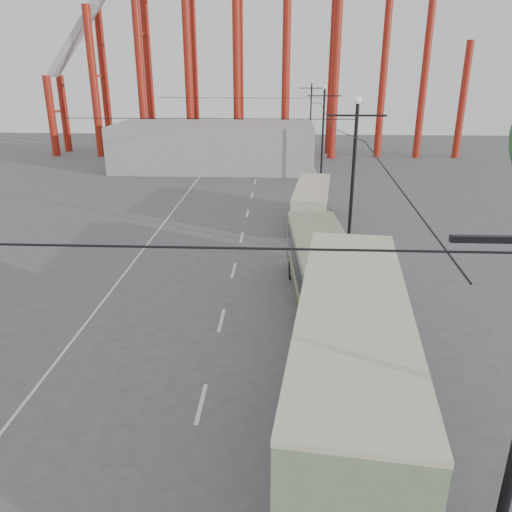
# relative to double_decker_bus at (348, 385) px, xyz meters

# --- Properties ---
(ground) EXTENTS (160.00, 160.00, 0.00)m
(ground) POSITION_rel_double_decker_bus_xyz_m (-3.35, -0.87, -3.07)
(ground) COLOR #505053
(ground) RESTS_ON ground
(road_markings) EXTENTS (12.52, 120.00, 0.01)m
(road_markings) POSITION_rel_double_decker_bus_xyz_m (-4.21, 18.83, -3.06)
(road_markings) COLOR silver
(road_markings) RESTS_ON ground
(lamp_post_mid) EXTENTS (3.20, 0.44, 9.32)m
(lamp_post_mid) POSITION_rel_double_decker_bus_xyz_m (2.25, 17.13, 1.61)
(lamp_post_mid) COLOR black
(lamp_post_mid) RESTS_ON ground
(lamp_post_far) EXTENTS (3.20, 0.44, 9.32)m
(lamp_post_far) POSITION_rel_double_decker_bus_xyz_m (2.25, 39.13, 1.61)
(lamp_post_far) COLOR black
(lamp_post_far) RESTS_ON ground
(lamp_post_distant) EXTENTS (3.20, 0.44, 9.32)m
(lamp_post_distant) POSITION_rel_double_decker_bus_xyz_m (2.25, 61.13, 1.61)
(lamp_post_distant) COLOR black
(lamp_post_distant) RESTS_ON ground
(fairground_shed) EXTENTS (22.00, 10.00, 5.00)m
(fairground_shed) POSITION_rel_double_decker_bus_xyz_m (-9.35, 46.13, -0.57)
(fairground_shed) COLOR gray
(fairground_shed) RESTS_ON ground
(double_decker_bus) EXTENTS (3.77, 10.44, 5.48)m
(double_decker_bus) POSITION_rel_double_decker_bus_xyz_m (0.00, 0.00, 0.00)
(double_decker_bus) COLOR #3B4324
(double_decker_bus) RESTS_ON ground
(single_decker_green) EXTENTS (3.21, 11.27, 3.15)m
(single_decker_green) POSITION_rel_double_decker_bus_xyz_m (0.23, 10.79, -1.29)
(single_decker_green) COLOR #6F7E5C
(single_decker_green) RESTS_ON ground
(single_decker_cream) EXTENTS (3.33, 9.39, 2.86)m
(single_decker_cream) POSITION_rel_double_decker_bus_xyz_m (0.50, 24.41, -1.46)
(single_decker_cream) COLOR beige
(single_decker_cream) RESTS_ON ground
(pedestrian) EXTENTS (0.69, 0.54, 1.67)m
(pedestrian) POSITION_rel_double_decker_bus_xyz_m (-1.32, 3.00, -2.24)
(pedestrian) COLOR black
(pedestrian) RESTS_ON ground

